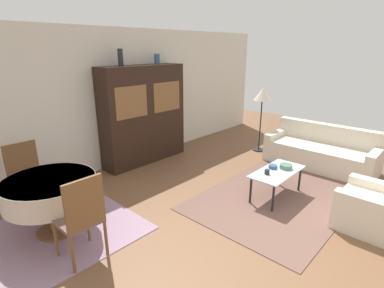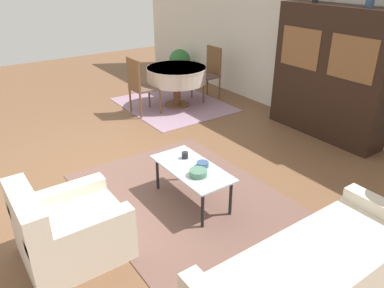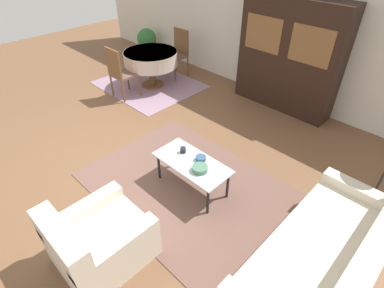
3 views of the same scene
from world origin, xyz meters
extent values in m
plane|color=brown|center=(0.00, 0.00, 0.00)|extent=(14.00, 14.00, 0.00)
cube|color=beige|center=(0.00, 3.63, 1.35)|extent=(10.00, 0.06, 2.70)
cube|color=brown|center=(1.24, 0.44, 0.01)|extent=(2.93, 2.03, 0.01)
cube|color=gray|center=(-1.72, 2.10, 0.01)|extent=(2.12, 1.78, 0.01)
cube|color=beige|center=(3.00, 0.45, 0.22)|extent=(0.89, 2.09, 0.45)
cube|color=beige|center=(3.35, 0.45, 0.64)|extent=(0.20, 2.09, 0.38)
cube|color=beige|center=(1.29, -0.93, 0.22)|extent=(0.80, 0.92, 0.44)
cube|color=beige|center=(1.29, -1.29, 0.62)|extent=(0.80, 0.20, 0.36)
cube|color=beige|center=(0.96, -0.93, 0.50)|extent=(0.16, 0.92, 0.12)
cube|color=beige|center=(1.61, -0.93, 0.50)|extent=(0.16, 0.92, 0.12)
cylinder|color=black|center=(0.75, 0.29, 0.22)|extent=(0.04, 0.04, 0.43)
cylinder|color=black|center=(1.67, 0.29, 0.22)|extent=(0.04, 0.04, 0.43)
cylinder|color=black|center=(0.75, 0.67, 0.22)|extent=(0.04, 0.04, 0.43)
cylinder|color=black|center=(1.67, 0.67, 0.22)|extent=(0.04, 0.04, 0.43)
cube|color=silver|center=(1.21, 0.48, 0.45)|extent=(1.04, 0.50, 0.02)
cube|color=black|center=(0.85, 3.35, 1.00)|extent=(1.88, 0.46, 2.00)
cube|color=brown|center=(0.40, 3.12, 1.35)|extent=(0.71, 0.01, 0.60)
cube|color=brown|center=(1.30, 3.12, 1.35)|extent=(0.71, 0.01, 0.60)
cylinder|color=brown|center=(-1.65, 2.14, 0.03)|extent=(0.48, 0.48, 0.03)
cylinder|color=brown|center=(-1.65, 2.14, 0.24)|extent=(0.14, 0.14, 0.46)
cylinder|color=beige|center=(-1.65, 2.14, 0.62)|extent=(1.12, 1.12, 0.30)
cylinder|color=beige|center=(-1.65, 2.14, 0.75)|extent=(1.13, 1.13, 0.03)
cylinder|color=brown|center=(-1.85, 1.64, 0.23)|extent=(0.04, 0.04, 0.45)
cylinder|color=brown|center=(-1.44, 1.64, 0.23)|extent=(0.04, 0.04, 0.45)
cylinder|color=brown|center=(-1.85, 1.24, 0.23)|extent=(0.04, 0.04, 0.45)
cylinder|color=brown|center=(-1.44, 1.24, 0.23)|extent=(0.04, 0.04, 0.45)
cube|color=brown|center=(-1.65, 1.44, 0.48)|extent=(0.44, 0.44, 0.04)
cube|color=brown|center=(-1.65, 1.24, 0.77)|extent=(0.44, 0.04, 0.55)
cylinder|color=brown|center=(-1.44, 2.64, 0.23)|extent=(0.04, 0.04, 0.45)
cylinder|color=brown|center=(-1.85, 2.64, 0.23)|extent=(0.04, 0.04, 0.45)
cylinder|color=brown|center=(-1.44, 3.05, 0.23)|extent=(0.04, 0.04, 0.45)
cylinder|color=brown|center=(-1.85, 3.05, 0.23)|extent=(0.04, 0.04, 0.45)
cube|color=brown|center=(-1.65, 2.84, 0.48)|extent=(0.44, 0.44, 0.04)
cube|color=brown|center=(-1.65, 3.04, 0.77)|extent=(0.44, 0.04, 0.55)
cylinder|color=#232328|center=(0.99, 0.54, 0.50)|extent=(0.08, 0.08, 0.08)
cylinder|color=#4C7A60|center=(1.40, 0.43, 0.49)|extent=(0.20, 0.20, 0.07)
cylinder|color=#33517A|center=(1.27, 0.59, 0.48)|extent=(0.14, 0.14, 0.05)
cylinder|color=beige|center=(-3.12, 3.20, 0.13)|extent=(0.36, 0.36, 0.26)
sphere|color=#2D6B33|center=(-3.12, 3.20, 0.47)|extent=(0.50, 0.50, 0.50)
camera|label=1|loc=(-2.94, -1.49, 2.34)|focal=28.00mm
camera|label=2|loc=(4.22, -1.64, 2.53)|focal=35.00mm
camera|label=3|loc=(3.29, -1.63, 2.98)|focal=28.00mm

